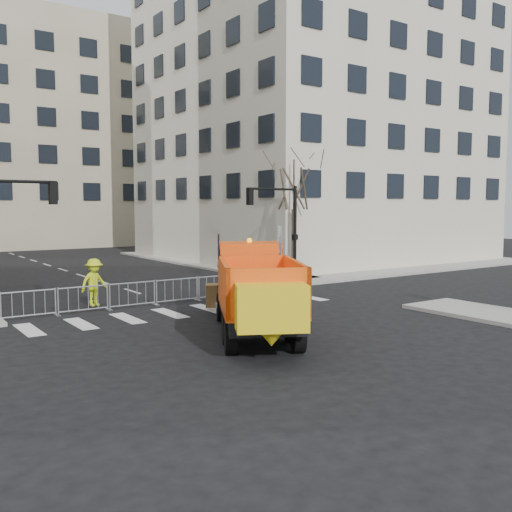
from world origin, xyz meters
TOP-DOWN VIEW (x-y plane):
  - ground at (0.00, 0.00)m, footprint 120.00×120.00m
  - sidewalk_back at (0.00, 8.50)m, footprint 64.00×5.00m
  - building_right at (20.00, 22.00)m, footprint 22.00×22.00m
  - traffic_light_right at (8.50, 9.50)m, footprint 0.18×0.18m
  - crowd_barriers at (-0.75, 7.60)m, footprint 12.60×0.60m
  - street_tree at (9.20, 10.50)m, footprint 3.00×3.00m
  - plow_truck at (-0.58, 0.20)m, footprint 6.55×9.33m
  - cop_a at (1.11, 3.66)m, footprint 0.84×0.72m
  - cop_b at (0.98, 4.38)m, footprint 1.14×0.99m
  - cop_c at (1.75, 5.14)m, footprint 0.75×1.07m
  - worker at (-3.26, 8.14)m, footprint 1.43×1.06m
  - newspaper_box at (6.93, 9.58)m, footprint 0.54×0.51m

SIDE VIEW (x-z plane):
  - ground at x=0.00m, z-range 0.00..0.00m
  - sidewalk_back at x=0.00m, z-range 0.00..0.15m
  - crowd_barriers at x=-0.75m, z-range 0.00..1.10m
  - newspaper_box at x=6.93m, z-range 0.15..1.25m
  - cop_c at x=1.75m, z-range 0.00..1.69m
  - cop_a at x=1.11m, z-range 0.00..1.95m
  - cop_b at x=0.98m, z-range 0.00..1.98m
  - worker at x=-3.26m, z-range 0.15..2.12m
  - plow_truck at x=-0.58m, z-range -0.20..3.40m
  - traffic_light_right at x=8.50m, z-range 0.00..5.40m
  - street_tree at x=9.20m, z-range 0.00..7.50m
  - building_right at x=20.00m, z-range 0.00..32.00m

